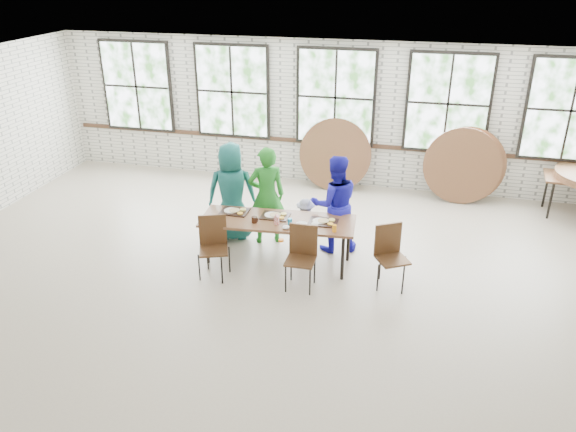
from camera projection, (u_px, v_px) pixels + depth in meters
name	position (u px, v px, depth m)	size (l,w,h in m)	color
room	(336.00, 100.00, 11.35)	(12.00, 12.00, 12.00)	#AFA28B
dining_table	(278.00, 223.00, 8.75)	(2.46, 0.98, 0.74)	brown
chair_near_left	(213.00, 241.00, 8.48)	(0.54, 0.53, 0.95)	#472C17
chair_near_right	(302.00, 251.00, 8.18)	(0.42, 0.41, 0.95)	#472C17
chair_spare	(390.00, 250.00, 8.21)	(0.57, 0.56, 0.95)	#472C17
adult_teal	(232.00, 192.00, 9.47)	(0.83, 0.54, 1.70)	#1A6452
adult_green	(267.00, 196.00, 9.34)	(0.62, 0.40, 1.69)	#1E7320
toddler	(305.00, 223.00, 9.37)	(0.55, 0.31, 0.85)	#14193E
adult_blue	(335.00, 204.00, 9.10)	(0.80, 0.62, 1.64)	#1B19AF
tabletop_clutter	(285.00, 220.00, 8.66)	(1.92, 0.61, 0.11)	black
round_tops_leaning	(420.00, 162.00, 11.18)	(4.11, 0.41, 1.49)	brown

